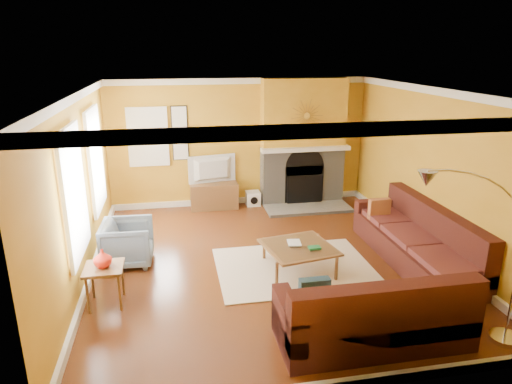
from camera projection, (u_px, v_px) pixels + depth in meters
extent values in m
cube|color=brown|center=(268.00, 262.00, 7.36)|extent=(5.50, 6.00, 0.02)
cube|color=white|center=(270.00, 90.00, 6.54)|extent=(5.50, 6.00, 0.02)
cube|color=gold|center=(239.00, 143.00, 9.77)|extent=(5.50, 0.02, 2.70)
cube|color=gold|center=(339.00, 272.00, 4.13)|extent=(5.50, 0.02, 2.70)
cube|color=gold|center=(79.00, 191.00, 6.47)|extent=(0.02, 6.00, 2.70)
cube|color=gold|center=(434.00, 172.00, 7.44)|extent=(0.02, 6.00, 2.70)
cube|color=white|center=(94.00, 160.00, 7.65)|extent=(0.06, 1.22, 1.72)
cube|color=white|center=(73.00, 194.00, 5.87)|extent=(0.06, 1.22, 1.72)
cube|color=white|center=(148.00, 137.00, 9.33)|extent=(0.82, 0.06, 1.22)
cube|color=white|center=(180.00, 133.00, 9.44)|extent=(0.34, 0.04, 1.14)
cube|color=white|center=(306.00, 149.00, 9.62)|extent=(1.92, 0.22, 0.08)
cube|color=gray|center=(308.00, 208.00, 9.70)|extent=(1.80, 0.70, 0.06)
cube|color=beige|center=(294.00, 267.00, 7.14)|extent=(2.40, 1.80, 0.02)
cube|color=brown|center=(214.00, 196.00, 9.75)|extent=(1.00, 0.45, 0.55)
imported|color=black|center=(213.00, 170.00, 9.58)|extent=(1.03, 0.32, 0.59)
cube|color=white|center=(253.00, 198.00, 9.96)|extent=(0.30, 0.30, 0.30)
imported|color=slate|center=(128.00, 243.00, 7.19)|extent=(0.81, 0.79, 0.71)
imported|color=red|center=(103.00, 258.00, 5.94)|extent=(0.28, 0.28, 0.25)
imported|color=white|center=(288.00, 243.00, 7.05)|extent=(0.23, 0.29, 0.03)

